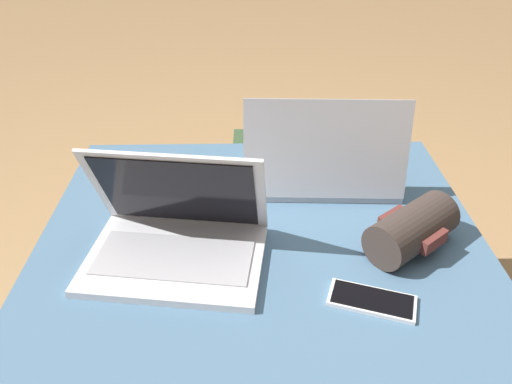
{
  "coord_description": "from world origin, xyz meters",
  "views": [
    {
      "loc": [
        -0.03,
        -0.84,
        1.12
      ],
      "look_at": [
        -0.01,
        0.03,
        0.55
      ],
      "focal_mm": 35.0,
      "sensor_mm": 36.0,
      "label": 1
    }
  ],
  "objects_px": {
    "laptop_far": "(321,167)",
    "cell_phone": "(372,300)",
    "wrist_brace": "(412,229)",
    "laptop_near": "(176,235)",
    "backpack": "(280,197)"
  },
  "relations": [
    {
      "from": "laptop_far",
      "to": "cell_phone",
      "type": "height_order",
      "value": "laptop_far"
    },
    {
      "from": "cell_phone",
      "to": "wrist_brace",
      "type": "bearing_deg",
      "value": -16.46
    },
    {
      "from": "laptop_near",
      "to": "cell_phone",
      "type": "bearing_deg",
      "value": -13.33
    },
    {
      "from": "wrist_brace",
      "to": "backpack",
      "type": "bearing_deg",
      "value": 110.03
    },
    {
      "from": "cell_phone",
      "to": "backpack",
      "type": "distance_m",
      "value": 0.8
    },
    {
      "from": "laptop_near",
      "to": "cell_phone",
      "type": "xyz_separation_m",
      "value": [
        0.36,
        -0.14,
        -0.04
      ]
    },
    {
      "from": "laptop_far",
      "to": "backpack",
      "type": "xyz_separation_m",
      "value": [
        -0.07,
        0.35,
        -0.32
      ]
    },
    {
      "from": "laptop_far",
      "to": "backpack",
      "type": "height_order",
      "value": "laptop_far"
    },
    {
      "from": "wrist_brace",
      "to": "laptop_near",
      "type": "bearing_deg",
      "value": -178.57
    },
    {
      "from": "cell_phone",
      "to": "wrist_brace",
      "type": "relative_size",
      "value": 0.78
    },
    {
      "from": "backpack",
      "to": "wrist_brace",
      "type": "xyz_separation_m",
      "value": [
        0.22,
        -0.59,
        0.31
      ]
    },
    {
      "from": "laptop_near",
      "to": "backpack",
      "type": "bearing_deg",
      "value": 75.55
    },
    {
      "from": "cell_phone",
      "to": "wrist_brace",
      "type": "distance_m",
      "value": 0.19
    },
    {
      "from": "backpack",
      "to": "wrist_brace",
      "type": "relative_size",
      "value": 2.31
    },
    {
      "from": "laptop_near",
      "to": "laptop_far",
      "type": "bearing_deg",
      "value": 46.79
    }
  ]
}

